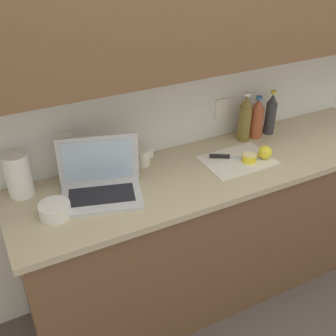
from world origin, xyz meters
TOP-DOWN VIEW (x-y plane):
  - ground_plane at (0.00, 0.00)m, footprint 12.00×12.00m
  - wall_back at (-0.00, 0.22)m, footprint 5.20×0.38m
  - counter_unit at (0.02, 0.00)m, footprint 2.26×0.59m
  - laptop at (-0.65, 0.04)m, footprint 0.44×0.36m
  - cutting_board at (0.11, -0.01)m, footprint 0.38×0.27m
  - knife at (0.07, 0.04)m, footprint 0.28×0.18m
  - lemon_half_cut at (0.16, -0.05)m, footprint 0.08×0.08m
  - lemon_whole_beside at (0.25, -0.06)m, footprint 0.08×0.08m
  - bottle_green_soda at (0.48, 0.19)m, footprint 0.06×0.06m
  - bottle_oil_tall at (0.38, 0.19)m, footprint 0.08×0.08m
  - bottle_water_clear at (0.29, 0.19)m, footprint 0.08×0.08m
  - measuring_cup at (-0.37, 0.20)m, footprint 0.11×0.09m
  - bowl_white at (-0.89, -0.03)m, footprint 0.14×0.14m
  - paper_towel_roll at (-1.00, 0.21)m, footprint 0.12×0.12m

SIDE VIEW (x-z plane):
  - ground_plane at x=0.00m, z-range 0.00..0.00m
  - counter_unit at x=0.02m, z-range 0.01..0.91m
  - cutting_board at x=0.11m, z-range 0.90..0.91m
  - knife at x=0.07m, z-range 0.91..0.93m
  - lemon_half_cut at x=0.16m, z-range 0.91..0.95m
  - bowl_white at x=-0.89m, z-range 0.90..0.96m
  - measuring_cup at x=-0.37m, z-range 0.90..1.00m
  - lemon_whole_beside at x=0.25m, z-range 0.91..0.99m
  - laptop at x=-0.65m, z-range 0.83..1.10m
  - paper_towel_roll at x=-1.00m, z-range 0.90..1.13m
  - bottle_oil_tall at x=0.38m, z-range 0.89..1.15m
  - bottle_green_soda at x=0.48m, z-range 0.89..1.17m
  - bottle_water_clear at x=0.29m, z-range 0.89..1.19m
  - wall_back at x=0.00m, z-range 0.26..2.86m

